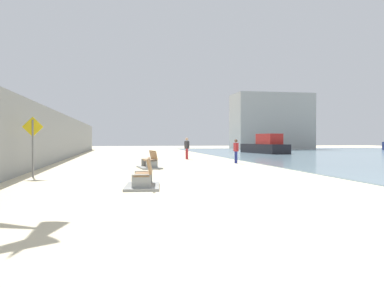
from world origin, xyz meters
name	(u,v)px	position (x,y,z in m)	size (l,w,h in m)	color
ground_plane	(158,161)	(0.00, 18.00, 0.00)	(120.00, 120.00, 0.00)	beige
seawall	(53,137)	(-7.50, 18.00, 1.78)	(0.80, 64.00, 3.55)	gray
bench_near	(143,180)	(-2.02, 2.40, 0.23)	(1.32, 2.20, 0.98)	gray
bench_far	(150,164)	(-1.18, 10.76, 0.23)	(1.35, 2.22, 0.98)	gray
person_walking	(236,149)	(4.74, 13.82, 0.93)	(0.27, 0.51, 1.61)	navy
person_standing	(187,147)	(2.41, 19.40, 1.01)	(0.35, 0.45, 1.72)	#B22D33
boat_far_right	(265,146)	(13.02, 29.56, 0.82)	(3.27, 7.53, 2.15)	black
pedestrian_sign	(33,140)	(-6.38, 6.58, 1.59)	(0.85, 0.08, 2.55)	slate
harbor_building	(271,122)	(20.52, 46.00, 4.32)	(12.00, 6.00, 8.65)	#9E9E99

